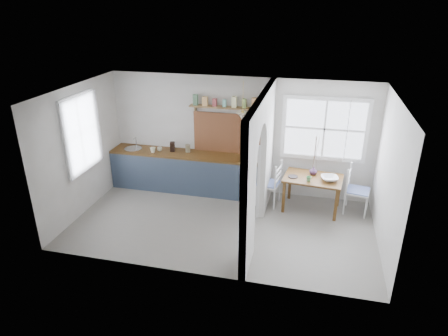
% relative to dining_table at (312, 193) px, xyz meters
% --- Properties ---
extents(floor, '(5.80, 3.20, 0.01)m').
position_rel_dining_table_xyz_m(floor, '(-1.66, -1.02, -0.36)').
color(floor, slate).
rests_on(floor, ground).
extents(ceiling, '(5.80, 3.20, 0.01)m').
position_rel_dining_table_xyz_m(ceiling, '(-1.66, -1.02, 2.24)').
color(ceiling, beige).
rests_on(ceiling, walls).
extents(walls, '(5.81, 3.21, 2.60)m').
position_rel_dining_table_xyz_m(walls, '(-1.66, -1.02, 0.94)').
color(walls, beige).
rests_on(walls, floor).
extents(partition, '(0.12, 3.20, 2.60)m').
position_rel_dining_table_xyz_m(partition, '(-0.96, -0.96, 1.09)').
color(partition, beige).
rests_on(partition, floor).
extents(kitchen_window, '(0.10, 1.16, 1.50)m').
position_rel_dining_table_xyz_m(kitchen_window, '(-4.53, -1.02, 1.29)').
color(kitchen_window, white).
rests_on(kitchen_window, walls).
extents(nook_window, '(1.76, 0.10, 1.30)m').
position_rel_dining_table_xyz_m(nook_window, '(0.14, 0.54, 1.24)').
color(nook_window, white).
rests_on(nook_window, walls).
extents(counter, '(3.50, 0.60, 0.90)m').
position_rel_dining_table_xyz_m(counter, '(-2.79, 0.31, 0.09)').
color(counter, brown).
rests_on(counter, floor).
extents(sink, '(0.40, 0.40, 0.02)m').
position_rel_dining_table_xyz_m(sink, '(-4.09, 0.28, 0.53)').
color(sink, '#BCBDBF').
rests_on(sink, counter).
extents(backsplash, '(1.65, 0.03, 0.90)m').
position_rel_dining_table_xyz_m(backsplash, '(-1.87, 0.55, 0.99)').
color(backsplash, brown).
rests_on(backsplash, walls).
extents(shelf, '(1.75, 0.20, 0.21)m').
position_rel_dining_table_xyz_m(shelf, '(-1.87, 0.47, 1.64)').
color(shelf, olive).
rests_on(shelf, walls).
extents(pendant_lamp, '(0.26, 0.26, 0.16)m').
position_rel_dining_table_xyz_m(pendant_lamp, '(-1.51, 0.13, 1.52)').
color(pendant_lamp, '#EEE3C4').
rests_on(pendant_lamp, ceiling).
extents(utensil_rail, '(0.02, 0.50, 0.02)m').
position_rel_dining_table_xyz_m(utensil_rail, '(-1.05, -0.12, 1.09)').
color(utensil_rail, '#BCBDBF').
rests_on(utensil_rail, partition).
extents(dining_table, '(1.24, 0.90, 0.73)m').
position_rel_dining_table_xyz_m(dining_table, '(0.00, 0.00, 0.00)').
color(dining_table, brown).
rests_on(dining_table, floor).
extents(chair_left, '(0.51, 0.51, 0.97)m').
position_rel_dining_table_xyz_m(chair_left, '(-0.91, 0.03, 0.12)').
color(chair_left, silver).
rests_on(chair_left, floor).
extents(chair_right, '(0.53, 0.53, 1.00)m').
position_rel_dining_table_xyz_m(chair_right, '(0.91, 0.08, 0.14)').
color(chair_right, silver).
rests_on(chair_right, floor).
extents(kettle, '(0.22, 0.20, 0.23)m').
position_rel_dining_table_xyz_m(kettle, '(-1.19, 0.16, 0.65)').
color(kettle, silver).
rests_on(kettle, counter).
extents(mug_a, '(0.16, 0.16, 0.11)m').
position_rel_dining_table_xyz_m(mug_a, '(-3.55, 0.15, 0.59)').
color(mug_a, '#E8ECCC').
rests_on(mug_a, counter).
extents(mug_b, '(0.14, 0.14, 0.09)m').
position_rel_dining_table_xyz_m(mug_b, '(-3.44, 0.27, 0.58)').
color(mug_b, silver).
rests_on(mug_b, counter).
extents(knife_block, '(0.12, 0.15, 0.21)m').
position_rel_dining_table_xyz_m(knife_block, '(-3.15, 0.33, 0.64)').
color(knife_block, black).
rests_on(knife_block, counter).
extents(jar, '(0.12, 0.12, 0.17)m').
position_rel_dining_table_xyz_m(jar, '(-2.79, 0.35, 0.62)').
color(jar, '#857A5B').
rests_on(jar, counter).
extents(towel_magenta, '(0.02, 0.03, 0.54)m').
position_rel_dining_table_xyz_m(towel_magenta, '(-1.08, -0.05, -0.09)').
color(towel_magenta, '#C4124C').
rests_on(towel_magenta, counter).
extents(towel_orange, '(0.02, 0.03, 0.46)m').
position_rel_dining_table_xyz_m(towel_orange, '(-1.08, -0.06, -0.11)').
color(towel_orange, '#BA4915').
rests_on(towel_orange, counter).
extents(bowl, '(0.39, 0.39, 0.08)m').
position_rel_dining_table_xyz_m(bowl, '(0.32, -0.06, 0.40)').
color(bowl, white).
rests_on(bowl, dining_table).
extents(table_cup, '(0.11, 0.11, 0.10)m').
position_rel_dining_table_xyz_m(table_cup, '(-0.09, -0.20, 0.41)').
color(table_cup, '#509157').
rests_on(table_cup, dining_table).
extents(plate, '(0.22, 0.22, 0.02)m').
position_rel_dining_table_xyz_m(plate, '(-0.41, -0.07, 0.37)').
color(plate, black).
rests_on(plate, dining_table).
extents(vase, '(0.17, 0.17, 0.17)m').
position_rel_dining_table_xyz_m(vase, '(-0.01, 0.16, 0.45)').
color(vase, '#492C51').
rests_on(vase, dining_table).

